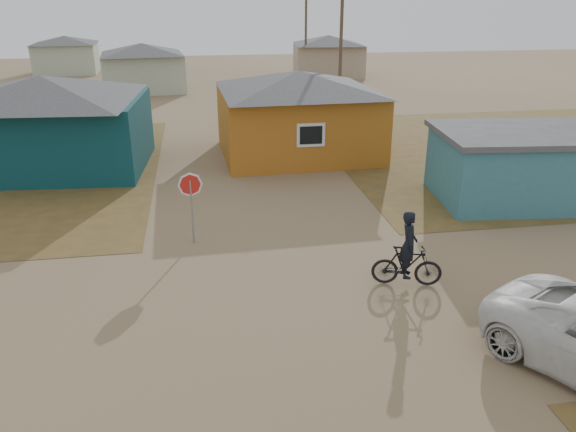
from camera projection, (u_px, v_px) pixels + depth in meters
name	position (u px, v px, depth m)	size (l,w,h in m)	color
ground	(299.00, 312.00, 13.56)	(120.00, 120.00, 0.00)	#8A7050
grass_ne	(531.00, 149.00, 27.57)	(20.00, 18.00, 0.00)	brown
house_teal	(46.00, 122.00, 23.90)	(8.93, 7.08, 4.00)	#0A3339
house_yellow	(298.00, 112.00, 26.02)	(7.72, 6.76, 3.90)	#AB631A
shed_turquoise	(523.00, 165.00, 20.45)	(6.71, 4.93, 2.60)	teal
house_pale_west	(143.00, 67.00, 43.13)	(7.04, 6.15, 3.60)	#B0BBA1
house_beige_east	(328.00, 55.00, 51.02)	(6.95, 6.05, 3.60)	tan
house_pale_north	(66.00, 54.00, 52.96)	(6.28, 5.81, 3.40)	#B0BBA1
utility_pole_near	(341.00, 48.00, 33.16)	(1.40, 0.20, 8.00)	brown
utility_pole_far	(306.00, 30.00, 47.97)	(1.40, 0.20, 8.00)	brown
stop_sign	(191.00, 191.00, 16.69)	(0.72, 0.25, 2.26)	gray
cyclist	(407.00, 259.00, 14.56)	(1.90, 0.98, 2.07)	black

